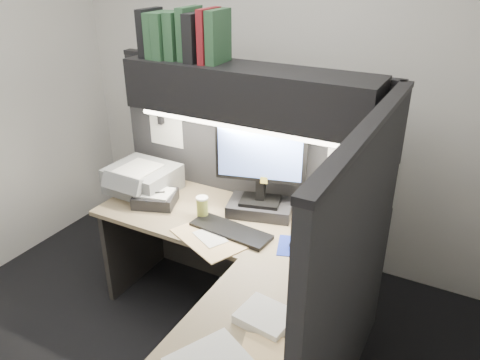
{
  "coord_description": "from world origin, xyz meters",
  "views": [
    {
      "loc": [
        1.36,
        -1.63,
        2.22
      ],
      "look_at": [
        0.21,
        0.51,
        1.05
      ],
      "focal_mm": 35.0,
      "sensor_mm": 36.0,
      "label": 1
    }
  ],
  "objects_px": {
    "overhead_shelf": "(247,92)",
    "monitor": "(260,180)",
    "telephone": "(321,218)",
    "notebook_stack": "(155,199)",
    "printer": "(143,179)",
    "desk": "(231,329)",
    "coffee_cup": "(202,208)",
    "keyboard": "(231,231)"
  },
  "relations": [
    {
      "from": "desk",
      "to": "monitor",
      "type": "xyz_separation_m",
      "value": [
        -0.19,
        0.73,
        0.53
      ]
    },
    {
      "from": "desk",
      "to": "coffee_cup",
      "type": "xyz_separation_m",
      "value": [
        -0.48,
        0.51,
        0.35
      ]
    },
    {
      "from": "coffee_cup",
      "to": "desk",
      "type": "bearing_deg",
      "value": -46.28
    },
    {
      "from": "telephone",
      "to": "monitor",
      "type": "bearing_deg",
      "value": -143.93
    },
    {
      "from": "monitor",
      "to": "keyboard",
      "type": "relative_size",
      "value": 1.2
    },
    {
      "from": "keyboard",
      "to": "coffee_cup",
      "type": "xyz_separation_m",
      "value": [
        -0.24,
        0.07,
        0.05
      ]
    },
    {
      "from": "desk",
      "to": "printer",
      "type": "xyz_separation_m",
      "value": [
        -1.05,
        0.63,
        0.38
      ]
    },
    {
      "from": "monitor",
      "to": "desk",
      "type": "bearing_deg",
      "value": -90.3
    },
    {
      "from": "telephone",
      "to": "overhead_shelf",
      "type": "bearing_deg",
      "value": -149.02
    },
    {
      "from": "overhead_shelf",
      "to": "telephone",
      "type": "xyz_separation_m",
      "value": [
        0.5,
        0.04,
        -0.73
      ]
    },
    {
      "from": "keyboard",
      "to": "notebook_stack",
      "type": "distance_m",
      "value": 0.62
    },
    {
      "from": "desk",
      "to": "coffee_cup",
      "type": "relative_size",
      "value": 12.64
    },
    {
      "from": "coffee_cup",
      "to": "notebook_stack",
      "type": "height_order",
      "value": "coffee_cup"
    },
    {
      "from": "monitor",
      "to": "notebook_stack",
      "type": "bearing_deg",
      "value": -176.86
    },
    {
      "from": "keyboard",
      "to": "coffee_cup",
      "type": "bearing_deg",
      "value": 169.6
    },
    {
      "from": "telephone",
      "to": "notebook_stack",
      "type": "distance_m",
      "value": 1.09
    },
    {
      "from": "telephone",
      "to": "printer",
      "type": "height_order",
      "value": "printer"
    },
    {
      "from": "overhead_shelf",
      "to": "printer",
      "type": "bearing_deg",
      "value": -170.96
    },
    {
      "from": "desk",
      "to": "notebook_stack",
      "type": "distance_m",
      "value": 1.05
    },
    {
      "from": "telephone",
      "to": "printer",
      "type": "xyz_separation_m",
      "value": [
        -1.25,
        -0.16,
        0.05
      ]
    },
    {
      "from": "overhead_shelf",
      "to": "telephone",
      "type": "height_order",
      "value": "overhead_shelf"
    },
    {
      "from": "keyboard",
      "to": "printer",
      "type": "relative_size",
      "value": 1.14
    },
    {
      "from": "desk",
      "to": "keyboard",
      "type": "height_order",
      "value": "keyboard"
    },
    {
      "from": "monitor",
      "to": "printer",
      "type": "bearing_deg",
      "value": 171.14
    },
    {
      "from": "notebook_stack",
      "to": "desk",
      "type": "bearing_deg",
      "value": -30.74
    },
    {
      "from": "desk",
      "to": "monitor",
      "type": "height_order",
      "value": "monitor"
    },
    {
      "from": "keyboard",
      "to": "coffee_cup",
      "type": "distance_m",
      "value": 0.26
    },
    {
      "from": "monitor",
      "to": "coffee_cup",
      "type": "xyz_separation_m",
      "value": [
        -0.29,
        -0.22,
        -0.17
      ]
    },
    {
      "from": "overhead_shelf",
      "to": "telephone",
      "type": "relative_size",
      "value": 7.61
    },
    {
      "from": "printer",
      "to": "notebook_stack",
      "type": "relative_size",
      "value": 1.67
    },
    {
      "from": "printer",
      "to": "notebook_stack",
      "type": "xyz_separation_m",
      "value": [
        0.2,
        -0.12,
        -0.05
      ]
    },
    {
      "from": "notebook_stack",
      "to": "telephone",
      "type": "bearing_deg",
      "value": 14.97
    },
    {
      "from": "monitor",
      "to": "coffee_cup",
      "type": "bearing_deg",
      "value": -158.05
    },
    {
      "from": "printer",
      "to": "notebook_stack",
      "type": "distance_m",
      "value": 0.24
    },
    {
      "from": "coffee_cup",
      "to": "printer",
      "type": "height_order",
      "value": "printer"
    },
    {
      "from": "coffee_cup",
      "to": "overhead_shelf",
      "type": "bearing_deg",
      "value": 53.51
    },
    {
      "from": "overhead_shelf",
      "to": "monitor",
      "type": "xyz_separation_m",
      "value": [
        0.11,
        -0.03,
        -0.53
      ]
    },
    {
      "from": "desk",
      "to": "coffee_cup",
      "type": "height_order",
      "value": "coffee_cup"
    },
    {
      "from": "notebook_stack",
      "to": "coffee_cup",
      "type": "bearing_deg",
      "value": -0.41
    },
    {
      "from": "monitor",
      "to": "telephone",
      "type": "height_order",
      "value": "monitor"
    },
    {
      "from": "desk",
      "to": "notebook_stack",
      "type": "xyz_separation_m",
      "value": [
        -0.85,
        0.51,
        0.33
      ]
    },
    {
      "from": "telephone",
      "to": "keyboard",
      "type": "bearing_deg",
      "value": -114.31
    }
  ]
}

